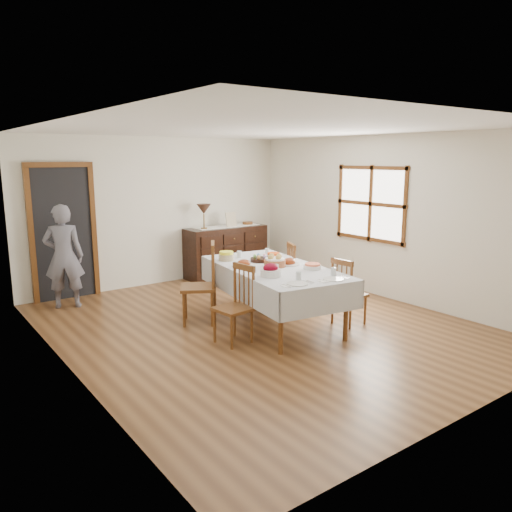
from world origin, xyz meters
TOP-DOWN VIEW (x-y plane):
  - ground at (0.00, 0.00)m, footprint 6.00×6.00m
  - room_shell at (-0.15, 0.42)m, footprint 5.02×6.02m
  - dining_table at (0.21, -0.03)m, footprint 1.52×2.47m
  - chair_left_near at (-0.59, -0.29)m, footprint 0.44×0.44m
  - chair_left_far at (-0.55, 0.60)m, footprint 0.64×0.64m
  - chair_right_near at (0.98, -0.65)m, footprint 0.41×0.41m
  - chair_right_far at (1.00, 0.35)m, footprint 0.54×0.54m
  - sideboard at (1.21, 2.72)m, footprint 1.59×0.57m
  - person at (-1.85, 2.45)m, footprint 0.61×0.51m
  - bread_basket at (0.23, -0.01)m, footprint 0.29×0.29m
  - egg_basket at (0.27, 0.37)m, footprint 0.29×0.29m
  - ham_platter_a at (-0.10, 0.25)m, footprint 0.33×0.33m
  - ham_platter_b at (0.46, -0.04)m, footprint 0.29×0.29m
  - beet_bowl at (-0.16, -0.42)m, footprint 0.26×0.26m
  - carrot_bowl at (0.54, 0.40)m, footprint 0.20×0.20m
  - pineapple_bowl at (-0.07, 0.72)m, footprint 0.22×0.22m
  - casserole_dish at (0.54, -0.43)m, footprint 0.24×0.24m
  - butter_dish at (0.09, -0.15)m, footprint 0.15×0.11m
  - setting_left at (-0.11, -0.87)m, footprint 0.44×0.31m
  - setting_right at (0.39, -0.96)m, footprint 0.44×0.31m
  - glass_far_a at (0.18, 0.76)m, footprint 0.07×0.07m
  - glass_far_b at (0.68, 0.74)m, footprint 0.06×0.06m
  - runner at (1.27, 2.75)m, footprint 1.30×0.35m
  - table_lamp at (0.73, 2.69)m, footprint 0.26×0.26m
  - picture_frame at (1.29, 2.64)m, footprint 0.22×0.08m
  - deco_bowl at (1.73, 2.73)m, footprint 0.20×0.20m

SIDE VIEW (x-z plane):
  - ground at x=0.00m, z-range 0.00..0.00m
  - chair_right_near at x=0.98m, z-range 0.01..0.93m
  - sideboard at x=1.21m, z-range 0.00..0.95m
  - chair_left_near at x=-0.59m, z-range 0.01..0.97m
  - chair_right_far at x=1.00m, z-range 0.01..0.99m
  - chair_left_far at x=-0.55m, z-range 0.01..1.12m
  - dining_table at x=0.21m, z-range 0.30..1.10m
  - setting_left at x=-0.11m, z-range 0.77..0.87m
  - setting_right at x=0.39m, z-range 0.77..0.87m
  - ham_platter_a at x=-0.10m, z-range 0.77..0.88m
  - ham_platter_b at x=0.46m, z-range 0.77..0.88m
  - egg_basket at x=0.27m, z-range 0.78..0.88m
  - casserole_dish at x=0.54m, z-range 0.79..0.87m
  - butter_dish at x=0.09m, z-range 0.80..0.87m
  - person at x=-1.85m, z-range 0.00..1.68m
  - carrot_bowl at x=0.54m, z-range 0.80..0.89m
  - glass_far_b at x=0.68m, z-range 0.80..0.89m
  - glass_far_a at x=0.18m, z-range 0.80..0.90m
  - pineapple_bowl at x=-0.07m, z-range 0.79..0.92m
  - bread_basket at x=0.23m, z-range 0.78..0.95m
  - beet_bowl at x=-0.16m, z-range 0.78..0.95m
  - runner at x=1.27m, z-range 0.95..0.96m
  - deco_bowl at x=1.73m, z-range 0.95..1.01m
  - picture_frame at x=1.29m, z-range 0.95..1.23m
  - table_lamp at x=0.73m, z-range 1.08..1.54m
  - room_shell at x=-0.15m, z-range 0.32..2.97m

